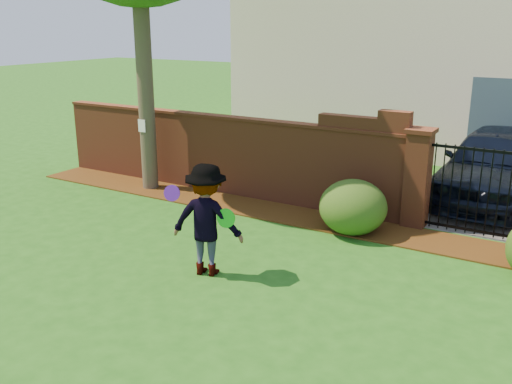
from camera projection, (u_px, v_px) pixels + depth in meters
The scene contains 13 objects.
ground at pixel (184, 276), 8.69m from camera, with size 80.00×80.00×0.01m, color #225A16.
mulch_bed at pixel (246, 206), 11.90m from camera, with size 11.10×1.08×0.03m, color #3D220B.
brick_wall at pixel (221, 152), 12.70m from camera, with size 8.70×0.31×2.16m.
pillar_left at pixel (417, 178), 10.53m from camera, with size 0.50×0.50×1.88m.
iron_gate at pixel (479, 192), 10.02m from camera, with size 1.78×0.03×1.60m.
driveway at pixel (507, 184), 13.55m from camera, with size 3.20×8.00×0.01m, color gray.
house at pixel (451, 41), 17.15m from camera, with size 12.40×6.40×6.30m.
car at pixel (493, 167), 11.89m from camera, with size 1.90×4.72×1.61m, color black.
paper_notice at pixel (142, 126), 12.66m from camera, with size 0.20×0.01×0.28m, color white.
shrub_left at pixel (353, 207), 10.29m from camera, with size 1.23×1.23×1.01m, color #224A16.
man at pixel (206, 221), 8.52m from camera, with size 1.12×0.65×1.74m, color gray.
frisbee_purple at pixel (172, 193), 8.33m from camera, with size 0.24×0.24×0.02m, color #641CB4.
frisbee_green at pixel (226, 218), 8.29m from camera, with size 0.29×0.29×0.03m, color #18B91B.
Camera 1 is at (5.02, -6.26, 3.74)m, focal length 39.81 mm.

